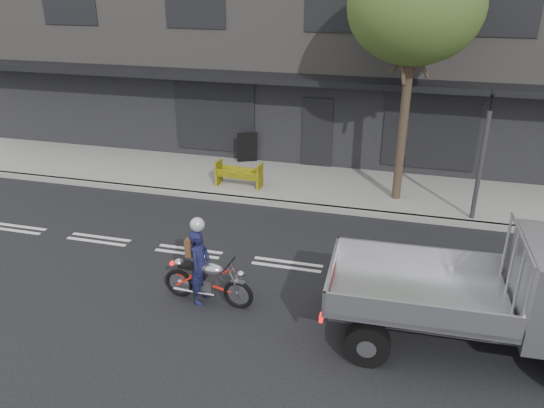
{
  "coord_description": "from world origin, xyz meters",
  "views": [
    {
      "loc": [
        2.31,
        -10.15,
        6.16
      ],
      "look_at": [
        -0.49,
        0.5,
        1.24
      ],
      "focal_mm": 35.0,
      "sensor_mm": 36.0,
      "label": 1
    }
  ],
  "objects": [
    {
      "name": "ground",
      "position": [
        0.0,
        0.0,
        0.0
      ],
      "size": [
        80.0,
        80.0,
        0.0
      ],
      "primitive_type": "plane",
      "color": "black",
      "rests_on": "ground"
    },
    {
      "name": "sidewalk",
      "position": [
        0.0,
        4.7,
        0.07
      ],
      "size": [
        32.0,
        3.2,
        0.15
      ],
      "primitive_type": "cube",
      "color": "gray",
      "rests_on": "ground"
    },
    {
      "name": "kerb",
      "position": [
        0.0,
        3.1,
        0.07
      ],
      "size": [
        32.0,
        0.2,
        0.15
      ],
      "primitive_type": "cube",
      "color": "gray",
      "rests_on": "ground"
    },
    {
      "name": "building_main",
      "position": [
        0.0,
        11.3,
        4.0
      ],
      "size": [
        26.0,
        10.0,
        8.0
      ],
      "primitive_type": "cube",
      "color": "slate",
      "rests_on": "ground"
    },
    {
      "name": "street_tree",
      "position": [
        2.2,
        4.2,
        5.28
      ],
      "size": [
        3.4,
        3.4,
        6.74
      ],
      "color": "#382B21",
      "rests_on": "ground"
    },
    {
      "name": "traffic_light_pole",
      "position": [
        4.2,
        3.35,
        1.65
      ],
      "size": [
        0.12,
        0.12,
        3.5
      ],
      "color": "#2D2D30",
      "rests_on": "ground"
    },
    {
      "name": "motorcycle",
      "position": [
        -1.2,
        -1.8,
        0.51
      ],
      "size": [
        1.92,
        0.56,
        0.99
      ],
      "rotation": [
        0.0,
        0.0,
        -0.07
      ],
      "color": "black",
      "rests_on": "ground"
    },
    {
      "name": "rider",
      "position": [
        -1.35,
        -1.8,
        0.79
      ],
      "size": [
        0.42,
        0.6,
        1.58
      ],
      "primitive_type": "imported",
      "rotation": [
        0.0,
        0.0,
        1.5
      ],
      "color": "#16183C",
      "rests_on": "ground"
    },
    {
      "name": "flatbed_ute",
      "position": [
        4.78,
        -1.88,
        1.28
      ],
      "size": [
        4.91,
        2.14,
        2.25
      ],
      "rotation": [
        0.0,
        0.0,
        0.03
      ],
      "color": "black",
      "rests_on": "ground"
    },
    {
      "name": "construction_barrier",
      "position": [
        -2.4,
        3.72,
        0.54
      ],
      "size": [
        1.42,
        0.65,
        0.77
      ],
      "primitive_type": null,
      "rotation": [
        0.0,
        0.0,
        -0.07
      ],
      "color": "#FAED0D",
      "rests_on": "sidewalk"
    },
    {
      "name": "sandwich_board",
      "position": [
        -2.79,
        6.0,
        0.68
      ],
      "size": [
        0.79,
        0.68,
        1.06
      ],
      "primitive_type": null,
      "rotation": [
        0.0,
        0.0,
        0.41
      ],
      "color": "black",
      "rests_on": "sidewalk"
    }
  ]
}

